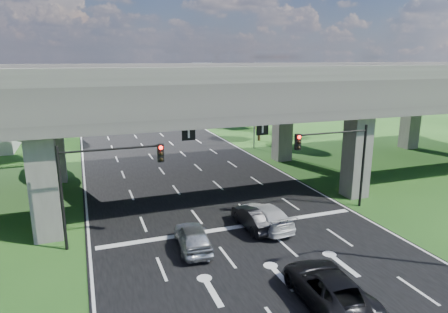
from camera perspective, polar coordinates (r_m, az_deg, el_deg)
ground at (r=22.92m, az=4.83°, el=-13.47°), size 160.00×160.00×0.00m
road at (r=31.52m, az=-2.80°, el=-5.56°), size 18.00×120.00×0.03m
overpass at (r=31.73m, az=-4.06°, el=9.20°), size 80.00×15.00×10.00m
signal_right at (r=28.50m, az=16.07°, el=0.53°), size 5.76×0.54×6.00m
signal_left at (r=23.26m, az=-17.08°, el=-2.53°), size 5.76×0.54×6.00m
streetlight_far at (r=46.61m, az=3.96°, el=8.17°), size 3.38×0.25×10.00m
streetlight_beyond at (r=61.53m, az=-2.14°, el=9.61°), size 3.38×0.25×10.00m
tree_left_near at (r=45.09m, az=-26.60°, el=5.22°), size 4.50×4.50×7.80m
tree_left_mid at (r=53.44m, az=-28.83°, el=5.42°), size 3.91×3.90×6.76m
tree_left_far at (r=60.80m, az=-24.12°, el=7.69°), size 4.80×4.80×8.32m
tree_right_near at (r=51.60m, az=5.15°, el=7.20°), size 4.20×4.20×7.28m
tree_right_mid at (r=60.10m, az=4.52°, el=7.86°), size 3.91×3.90×6.76m
tree_right_far at (r=66.01m, az=-1.58°, el=9.01°), size 4.50×4.50×7.80m
car_silver at (r=22.92m, az=-4.46°, el=-11.36°), size 2.08×4.39×1.45m
car_dark at (r=25.52m, az=4.38°, el=-8.69°), size 1.56×4.28×1.40m
car_white at (r=25.77m, az=5.73°, el=-8.42°), size 2.46×5.18×1.46m
car_trailing at (r=18.90m, az=14.70°, el=-17.65°), size 2.89×5.59×1.51m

